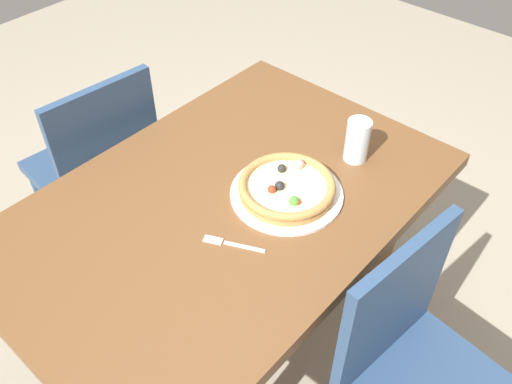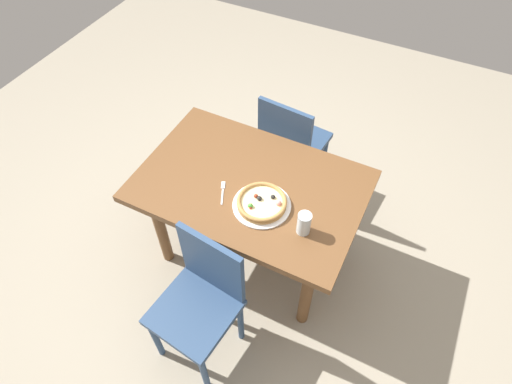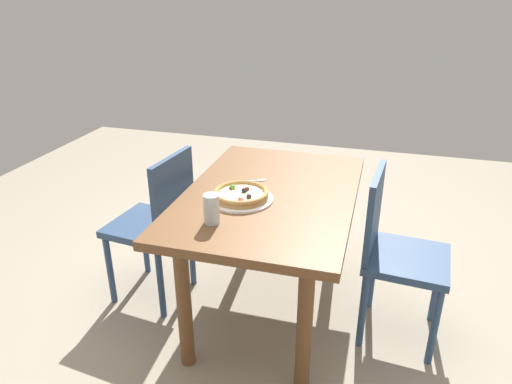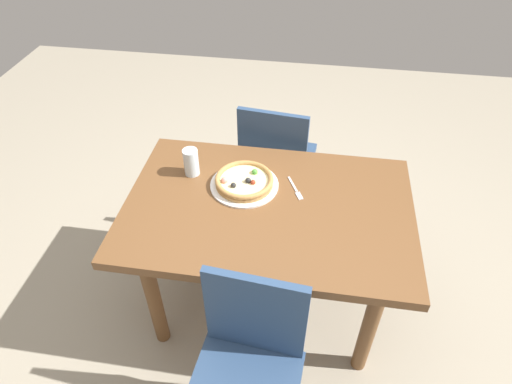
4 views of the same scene
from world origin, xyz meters
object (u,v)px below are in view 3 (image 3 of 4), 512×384
Objects in this scene: plate at (241,199)px; drinking_glass at (212,209)px; dining_table at (270,210)px; pizza at (241,194)px; fork at (254,181)px; chair_far at (394,250)px; chair_near at (157,221)px.

drinking_glass is (0.26, -0.05, 0.06)m from plate.
pizza is at bearing -42.26° from dining_table.
plate is (0.13, -0.12, 0.11)m from dining_table.
fork is (-0.11, -0.12, 0.11)m from dining_table.
chair_far reaches higher than fork.
plate is at bearing -114.63° from fork.
pizza is (0.13, -0.12, 0.13)m from dining_table.
dining_table is 0.20m from fork.
fork is (-0.24, -0.00, -0.00)m from plate.
chair_near is at bearing -87.07° from dining_table.
dining_table is 8.21× the size of fork.
drinking_glass is (0.40, -0.81, 0.31)m from chair_far.
drinking_glass is (0.26, -0.05, 0.04)m from pizza.
fork is at bearing -179.03° from pizza.
chair_near is at bearing -127.19° from drinking_glass.
pizza is at bearing -74.34° from chair_far.
chair_far is 6.65× the size of drinking_glass.
chair_near is 6.65× the size of drinking_glass.
chair_near is 2.82× the size of plate.
chair_near is at bearing -100.30° from pizza.
chair_near reaches higher than drinking_glass.
chair_far reaches higher than dining_table.
drinking_glass is at bearing -120.41° from chair_near.
pizza reaches higher than dining_table.
dining_table is 0.22m from pizza.
chair_near reaches higher than fork.
chair_far is 0.82m from pizza.
pizza is 0.24m from fork.
drinking_glass reaches higher than plate.
chair_near is 5.77× the size of fork.
pizza reaches higher than plate.
dining_table is at bearing 156.62° from drinking_glass.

